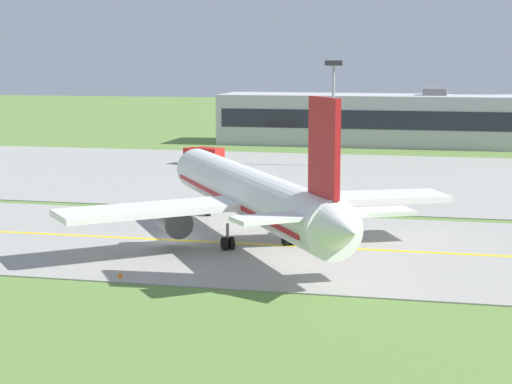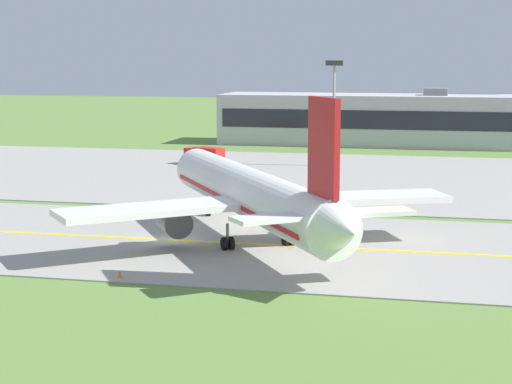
# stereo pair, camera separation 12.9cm
# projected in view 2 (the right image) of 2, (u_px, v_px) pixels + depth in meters

# --- Properties ---
(ground_plane) EXTENTS (500.00, 500.00, 0.00)m
(ground_plane) POSITION_uv_depth(u_px,v_px,m) (175.00, 241.00, 73.86)
(ground_plane) COLOR olive
(taxiway_strip) EXTENTS (240.00, 28.00, 0.10)m
(taxiway_strip) POSITION_uv_depth(u_px,v_px,m) (175.00, 241.00, 73.85)
(taxiway_strip) COLOR #9E9B93
(taxiway_strip) RESTS_ON ground
(apron_pad) EXTENTS (140.00, 52.00, 0.10)m
(apron_pad) POSITION_uv_depth(u_px,v_px,m) (354.00, 178.00, 112.05)
(apron_pad) COLOR #9E9B93
(apron_pad) RESTS_ON ground
(taxiway_centreline) EXTENTS (220.00, 0.60, 0.01)m
(taxiway_centreline) POSITION_uv_depth(u_px,v_px,m) (175.00, 240.00, 73.84)
(taxiway_centreline) COLOR yellow
(taxiway_centreline) RESTS_ON taxiway_strip
(airplane_lead) EXTENTS (29.55, 35.43, 12.70)m
(airplane_lead) POSITION_uv_depth(u_px,v_px,m) (252.00, 195.00, 71.96)
(airplane_lead) COLOR white
(airplane_lead) RESTS_ON ground
(service_truck_baggage) EXTENTS (6.31, 4.36, 2.60)m
(service_truck_baggage) POSITION_uv_depth(u_px,v_px,m) (205.00, 155.00, 124.47)
(service_truck_baggage) COLOR red
(service_truck_baggage) RESTS_ON ground
(terminal_building) EXTENTS (52.74, 13.19, 9.89)m
(terminal_building) POSITION_uv_depth(u_px,v_px,m) (373.00, 120.00, 153.41)
(terminal_building) COLOR #B2B2B7
(terminal_building) RESTS_ON ground
(apron_light_mast) EXTENTS (2.40, 0.50, 14.70)m
(apron_light_mast) POSITION_uv_depth(u_px,v_px,m) (334.00, 100.00, 122.15)
(apron_light_mast) COLOR gray
(apron_light_mast) RESTS_ON ground
(traffic_cone_near_edge) EXTENTS (0.44, 0.44, 0.60)m
(traffic_cone_near_edge) POSITION_uv_depth(u_px,v_px,m) (120.00, 275.00, 61.38)
(traffic_cone_near_edge) COLOR orange
(traffic_cone_near_edge) RESTS_ON ground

